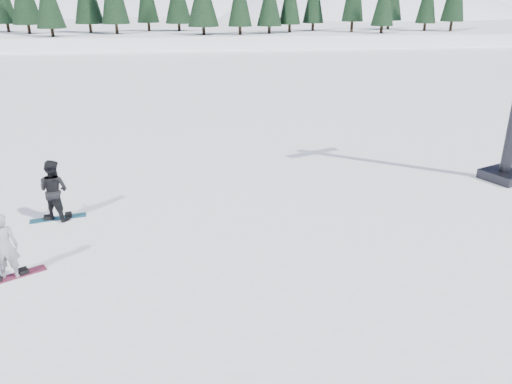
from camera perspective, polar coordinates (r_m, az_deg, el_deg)
ground at (r=12.89m, az=-21.86°, el=-7.23°), size 420.00×420.00×0.00m
alpine_backdrop at (r=201.68m, az=-11.97°, el=15.45°), size 412.50×227.00×53.20m
snowboarder_woman at (r=12.19m, az=-26.85°, el=-5.53°), size 0.61×0.43×1.72m
snowboarder_man at (r=14.85m, az=-22.10°, el=0.21°), size 1.04×0.95×1.73m
snowboard_woman at (r=12.54m, az=-26.23°, el=-8.74°), size 1.44×1.00×0.03m
snowboard_man at (r=15.16m, az=-21.66°, el=-2.79°), size 1.53×0.60×0.03m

